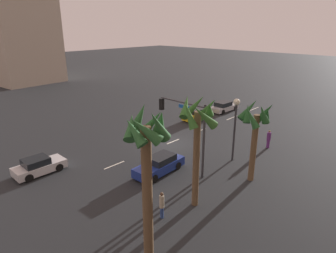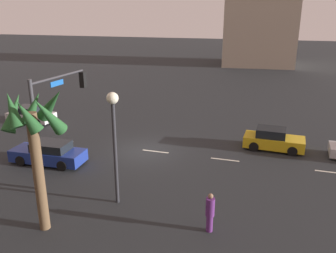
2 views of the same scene
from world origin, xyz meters
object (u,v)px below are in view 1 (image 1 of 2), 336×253
Objects in this scene: car_3 at (39,166)px; building_0 at (17,19)px; pedestrian_1 at (162,204)px; palm_tree_1 at (147,153)px; pedestrian_0 at (269,139)px; traffic_signal at (187,124)px; car_0 at (224,107)px; palm_tree_0 at (198,125)px; car_2 at (197,115)px; palm_tree_2 at (256,123)px; car_1 at (160,165)px; streetlamp at (235,117)px.

building_0 is at bearing -111.09° from car_3.
palm_tree_1 is at bearing 32.63° from pedestrian_1.
car_3 is 20.84m from pedestrian_0.
traffic_signal reaches higher than pedestrian_1.
car_0 is 24.08m from palm_tree_0.
palm_tree_2 is (9.27, 12.51, 3.93)m from car_2.
traffic_signal is (17.31, 7.66, 3.41)m from car_0.
pedestrian_0 is at bearing 163.18° from traffic_signal.
car_3 is at bearing -50.12° from palm_tree_2.
car_1 is 2.61× the size of pedestrian_1.
palm_tree_0 is (1.62, 4.94, 4.95)m from car_1.
pedestrian_0 reaches higher than car_2.
building_0 reaches higher than streetlamp.
building_0 reaches higher than palm_tree_2.
car_1 is at bearing -26.72° from streetlamp.
car_3 is 0.49× the size of palm_tree_1.
palm_tree_2 is (15.04, 12.27, 3.99)m from car_0.
traffic_signal reaches higher than car_2.
traffic_signal is at bearing 142.84° from car_1.
streetlamp is at bearing -12.14° from pedestrian_0.
car_0 is 1.15× the size of car_2.
car_2 is 12.48m from streetlamp.
traffic_signal is 0.79× the size of palm_tree_0.
car_0 is 2.60× the size of pedestrian_0.
car_3 is 12.40m from traffic_signal.
palm_tree_2 is (-10.94, -0.15, -1.21)m from palm_tree_1.
pedestrian_0 is at bearing 147.89° from car_3.
palm_tree_0 reaches higher than streetlamp.
car_0 is at bearing -140.80° from palm_tree_2.
pedestrian_1 is (-2.59, 11.33, 0.33)m from car_3.
car_2 is at bearing 178.82° from car_3.
streetlamp is (-4.32, 1.72, -0.07)m from traffic_signal.
palm_tree_1 is at bearing 32.06° from car_2.
car_0 is at bearing -161.65° from car_1.
streetlamp reaches higher than car_0.
traffic_signal is at bearing -133.21° from palm_tree_0.
streetlamp is at bearing 158.23° from traffic_signal.
building_0 is (-3.58, -52.64, 8.63)m from streetlamp.
pedestrian_0 is (-17.65, 11.08, 0.32)m from car_3.
car_2 is at bearing -126.86° from streetlamp.
car_1 is 4.04m from traffic_signal.
streetlamp is (-6.08, 3.06, 3.31)m from car_1.
traffic_signal is (-8.54, 8.32, 3.40)m from car_3.
car_3 is at bearing -1.18° from car_2.
car_2 is 20.61m from pedestrian_1.
pedestrian_0 is at bearing 86.53° from building_0.
car_1 is 51.90m from building_0.
palm_tree_2 is (-5.65, 1.00, -0.99)m from palm_tree_0.
palm_tree_2 reaches higher than car_2.
building_0 is (1.22, -53.67, 11.65)m from pedestrian_0.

